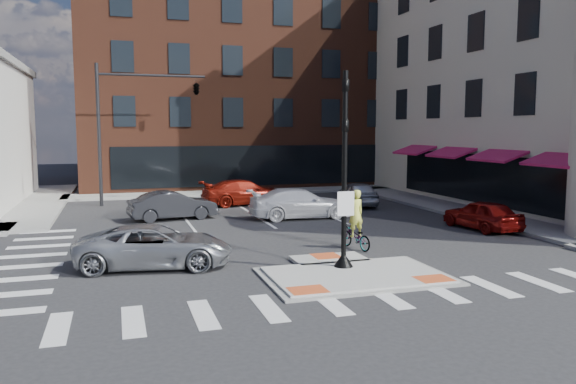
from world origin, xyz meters
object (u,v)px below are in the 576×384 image
object	(u,v)px
silver_suv	(155,246)
white_pickup	(300,203)
bg_car_red	(245,192)
cyclist	(355,229)
red_sedan	(482,215)
bg_car_dark	(173,205)
bg_car_silver	(357,193)

from	to	relation	value
silver_suv	white_pickup	size ratio (longest dim) A/B	0.97
white_pickup	bg_car_red	xyz separation A→B (m)	(-1.51, 5.53, -0.00)
cyclist	silver_suv	bearing A→B (deg)	-6.50
silver_suv	white_pickup	bearing A→B (deg)	-33.99
cyclist	red_sedan	bearing A→B (deg)	-175.35
bg_car_red	cyclist	xyz separation A→B (m)	(1.23, -12.84, 0.01)
white_pickup	bg_car_dark	distance (m)	6.16
red_sedan	silver_suv	bearing A→B (deg)	5.75
bg_car_silver	bg_car_red	world-z (taller)	bg_car_red
silver_suv	bg_car_dark	size ratio (longest dim) A/B	1.16
red_sedan	bg_car_silver	distance (m)	8.92
white_pickup	bg_car_silver	bearing A→B (deg)	-52.57
bg_car_dark	cyclist	world-z (taller)	cyclist
bg_car_dark	cyclist	size ratio (longest dim) A/B	1.92
cyclist	white_pickup	bearing A→B (deg)	-103.78
bg_car_red	silver_suv	bearing A→B (deg)	149.93
red_sedan	bg_car_silver	xyz separation A→B (m)	(-2.01, 8.69, 0.04)
bg_car_silver	bg_car_red	distance (m)	6.46
bg_car_dark	bg_car_red	size ratio (longest dim) A/B	0.83
bg_car_silver	bg_car_red	size ratio (longest dim) A/B	0.82
silver_suv	cyclist	xyz separation A→B (m)	(7.18, 0.63, 0.06)
red_sedan	cyclist	xyz separation A→B (m)	(-6.87, -2.00, 0.07)
silver_suv	white_pickup	distance (m)	10.90
silver_suv	cyclist	size ratio (longest dim) A/B	2.24
white_pickup	bg_car_dark	size ratio (longest dim) A/B	1.20
bg_car_dark	red_sedan	bearing A→B (deg)	-127.64
white_pickup	bg_car_dark	world-z (taller)	white_pickup
red_sedan	bg_car_dark	bearing A→B (deg)	-33.08
bg_car_red	white_pickup	bearing A→B (deg)	-170.90
red_sedan	cyclist	bearing A→B (deg)	11.34
silver_suv	bg_car_red	xyz separation A→B (m)	(5.95, 13.47, 0.05)
bg_car_dark	bg_car_red	distance (m)	6.06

